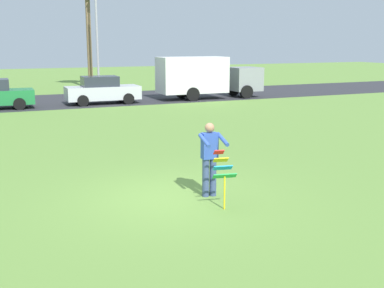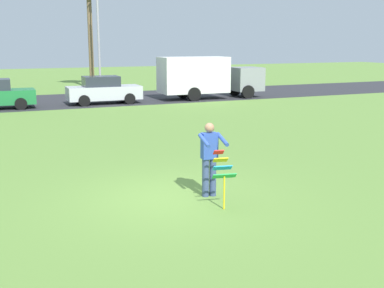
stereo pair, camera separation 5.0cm
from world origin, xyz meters
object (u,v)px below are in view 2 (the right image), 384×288
Objects in this scene: parked_car_silver at (103,90)px; streetlight_pole at (98,35)px; kite_held at (222,170)px; parked_truck_grey_van at (206,76)px; person_kite_flyer at (210,157)px.

streetlight_pole reaches higher than parked_car_silver.
parked_car_silver is (1.97, 19.07, -0.05)m from kite_held.
parked_car_silver is 0.63× the size of parked_truck_grey_van.
parked_truck_grey_van is 9.47m from streetlight_pole.
kite_held is at bearing -114.03° from parked_truck_grey_van.
person_kite_flyer is at bearing -95.92° from parked_car_silver.
streetlight_pole is (-4.98, 7.63, 2.59)m from parked_truck_grey_van.
person_kite_flyer is 0.41× the size of parked_car_silver.
person_kite_flyer is at bearing -114.75° from parked_truck_grey_van.
parked_truck_grey_van is at bearing 65.97° from kite_held.
parked_car_silver is at bearing 84.11° from kite_held.
streetlight_pole is (1.55, 7.63, 3.22)m from parked_car_silver.
streetlight_pole reaches higher than kite_held.
parked_truck_grey_van reaches higher than person_kite_flyer.
parked_car_silver is 8.43m from streetlight_pole.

